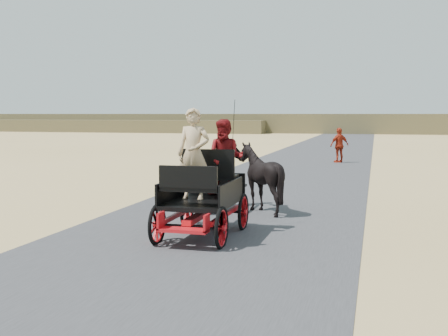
% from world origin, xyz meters
% --- Properties ---
extents(ground, '(140.00, 140.00, 0.00)m').
position_xyz_m(ground, '(0.00, 0.00, 0.00)').
color(ground, tan).
extents(road, '(6.00, 140.00, 0.01)m').
position_xyz_m(road, '(0.00, 0.00, 0.01)').
color(road, '#38383A').
rests_on(road, ground).
extents(ridge_far, '(140.00, 6.00, 2.40)m').
position_xyz_m(ridge_far, '(0.00, 62.00, 1.20)').
color(ridge_far, brown).
rests_on(ridge_far, ground).
extents(ridge_near, '(40.00, 4.00, 1.60)m').
position_xyz_m(ridge_near, '(-30.00, 58.00, 0.80)').
color(ridge_near, brown).
rests_on(ridge_near, ground).
extents(carriage, '(1.30, 2.40, 0.72)m').
position_xyz_m(carriage, '(-0.06, 0.96, 0.36)').
color(carriage, black).
rests_on(carriage, ground).
extents(horse_left, '(0.91, 2.01, 1.70)m').
position_xyz_m(horse_left, '(-0.61, 3.96, 0.85)').
color(horse_left, black).
rests_on(horse_left, ground).
extents(horse_right, '(1.37, 1.54, 1.70)m').
position_xyz_m(horse_right, '(0.49, 3.96, 0.85)').
color(horse_right, black).
rests_on(horse_right, ground).
extents(driver_man, '(0.66, 0.43, 1.80)m').
position_xyz_m(driver_man, '(-0.26, 1.01, 1.62)').
color(driver_man, tan).
rests_on(driver_man, carriage).
extents(passenger_woman, '(0.77, 0.60, 1.58)m').
position_xyz_m(passenger_woman, '(0.24, 1.56, 1.51)').
color(passenger_woman, '#660C0F').
rests_on(passenger_woman, carriage).
extents(pedestrian, '(1.06, 0.94, 1.73)m').
position_xyz_m(pedestrian, '(1.46, 18.65, 0.86)').
color(pedestrian, '#9E2612').
rests_on(pedestrian, ground).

